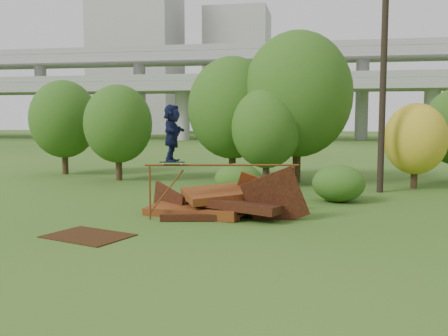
% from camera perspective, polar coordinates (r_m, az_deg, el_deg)
% --- Properties ---
extents(ground, '(240.00, 240.00, 0.00)m').
position_cam_1_polar(ground, '(14.66, 1.66, -7.05)').
color(ground, '#2D5116').
rests_on(ground, ground).
extents(scrap_pile, '(5.70, 3.11, 2.19)m').
position_cam_1_polar(scrap_pile, '(16.80, -0.34, -4.02)').
color(scrap_pile, '#4A180D').
rests_on(scrap_pile, ground).
extents(grind_rail, '(4.83, 1.00, 1.78)m').
position_cam_1_polar(grind_rail, '(15.91, -0.24, -0.88)').
color(grind_rail, '#65340F').
rests_on(grind_rail, ground).
extents(skateboard, '(0.82, 0.36, 0.08)m').
position_cam_1_polar(skateboard, '(15.94, -5.93, 0.67)').
color(skateboard, black).
rests_on(skateboard, grind_rail).
extents(skater, '(0.68, 1.72, 1.81)m').
position_cam_1_polar(skater, '(15.88, -5.96, 3.99)').
color(skater, '#101535').
rests_on(skater, skateboard).
extents(flat_plate, '(2.61, 2.23, 0.03)m').
position_cam_1_polar(flat_plate, '(14.32, -15.28, -7.50)').
color(flat_plate, '#311B0A').
rests_on(flat_plate, ground).
extents(tree_0, '(3.55, 3.55, 5.01)m').
position_cam_1_polar(tree_0, '(26.68, -12.01, 4.94)').
color(tree_0, black).
rests_on(tree_0, ground).
extents(tree_1, '(4.65, 4.65, 6.48)m').
position_cam_1_polar(tree_1, '(26.35, 0.96, 6.88)').
color(tree_1, black).
rests_on(tree_1, ground).
extents(tree_2, '(3.35, 3.35, 4.72)m').
position_cam_1_polar(tree_2, '(23.93, 4.87, 4.57)').
color(tree_2, black).
rests_on(tree_2, ground).
extents(tree_3, '(5.47, 5.47, 7.59)m').
position_cam_1_polar(tree_3, '(25.47, 8.40, 8.32)').
color(tree_3, black).
rests_on(tree_3, ground).
extents(tree_4, '(2.86, 2.86, 3.95)m').
position_cam_1_polar(tree_4, '(24.66, 21.04, 3.12)').
color(tree_4, black).
rests_on(tree_4, ground).
extents(tree_6, '(3.90, 3.90, 5.46)m').
position_cam_1_polar(tree_6, '(30.44, -17.83, 5.33)').
color(tree_6, black).
rests_on(tree_6, ground).
extents(shrub_left, '(2.00, 1.84, 1.38)m').
position_cam_1_polar(shrub_left, '(20.80, 1.64, -1.35)').
color(shrub_left, '#1B4111').
rests_on(shrub_left, ground).
extents(shrub_right, '(2.04, 1.87, 1.45)m').
position_cam_1_polar(shrub_right, '(19.88, 12.97, -1.72)').
color(shrub_right, '#1B4111').
rests_on(shrub_right, ground).
extents(utility_pole, '(1.40, 0.28, 11.08)m').
position_cam_1_polar(utility_pole, '(22.95, 17.79, 11.36)').
color(utility_pole, black).
rests_on(utility_pole, ground).
extents(freeway_overpass, '(160.00, 15.00, 13.70)m').
position_cam_1_polar(freeway_overpass, '(77.41, 8.99, 10.82)').
color(freeway_overpass, gray).
rests_on(freeway_overpass, ground).
extents(building_left, '(18.00, 16.00, 35.00)m').
position_cam_1_polar(building_left, '(117.18, -9.88, 12.54)').
color(building_left, '#9E9E99').
rests_on(building_left, ground).
extents(building_right, '(14.00, 14.00, 28.00)m').
position_cam_1_polar(building_right, '(118.05, 1.62, 10.86)').
color(building_right, '#9E9E99').
rests_on(building_right, ground).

